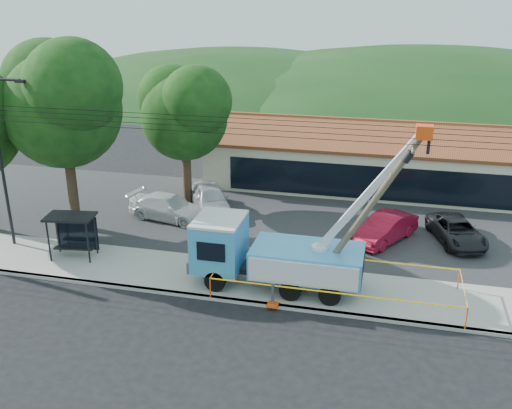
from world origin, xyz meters
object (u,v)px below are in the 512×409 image
object	(u,v)px
car_silver	(211,212)
bus_shelter	(72,226)
leaning_pole	(368,209)
car_dark	(455,243)
utility_truck	(272,253)
car_red	(384,242)
car_white	(170,220)

from	to	relation	value
car_silver	bus_shelter	bearing A→B (deg)	-150.78
leaning_pole	car_dark	xyz separation A→B (m)	(4.58, 7.28, -4.36)
utility_truck	car_silver	xyz separation A→B (m)	(-5.62, 8.38, -1.78)
leaning_pole	car_red	bearing A→B (deg)	82.98
leaning_pole	car_silver	xyz separation A→B (m)	(-9.75, 8.53, -4.36)
bus_shelter	car_white	world-z (taller)	bus_shelter
utility_truck	car_silver	size ratio (longest dim) A/B	2.10
leaning_pole	bus_shelter	size ratio (longest dim) A/B	3.03
car_silver	car_red	size ratio (longest dim) A/B	1.07
car_dark	bus_shelter	bearing A→B (deg)	-178.58
utility_truck	car_red	size ratio (longest dim) A/B	2.25
leaning_pole	car_silver	world-z (taller)	leaning_pole
leaning_pole	car_white	xyz separation A→B (m)	(-11.76, 6.72, -4.36)
car_white	car_silver	bearing A→B (deg)	-37.20
car_red	car_white	size ratio (longest dim) A/B	0.90
utility_truck	car_red	world-z (taller)	utility_truck
bus_shelter	car_white	distance (m)	6.80
car_red	car_dark	xyz separation A→B (m)	(3.78, 0.81, 0.00)
bus_shelter	car_silver	xyz separation A→B (m)	(4.78, 7.75, -1.82)
bus_shelter	car_dark	xyz separation A→B (m)	(19.10, 6.50, -1.82)
leaning_pole	car_red	xyz separation A→B (m)	(0.80, 6.47, -4.36)
car_dark	car_red	bearing A→B (deg)	174.75
car_silver	car_dark	size ratio (longest dim) A/B	1.05
car_dark	utility_truck	bearing A→B (deg)	-158.05
utility_truck	bus_shelter	xyz separation A→B (m)	(-10.40, 0.63, 0.04)
utility_truck	car_dark	bearing A→B (deg)	39.32
bus_shelter	car_red	world-z (taller)	bus_shelter
utility_truck	bus_shelter	bearing A→B (deg)	176.53
leaning_pole	car_silver	bearing A→B (deg)	138.82
car_dark	car_silver	bearing A→B (deg)	157.65
bus_shelter	car_silver	bearing A→B (deg)	49.86
car_silver	car_white	distance (m)	2.70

